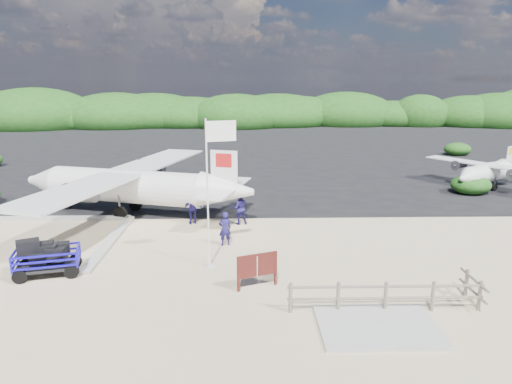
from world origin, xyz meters
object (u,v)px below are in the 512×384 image
at_px(crew_b, 239,208).
at_px(crew_c, 193,209).
at_px(crew_a, 225,229).
at_px(signboard, 257,288).
at_px(aircraft_small, 153,144).
at_px(aircraft_large, 439,166).
at_px(baggage_cart, 49,275).
at_px(flagpole, 209,266).

relative_size(crew_b, crew_c, 1.05).
bearing_deg(crew_a, signboard, 91.01).
bearing_deg(aircraft_small, aircraft_large, 117.69).
bearing_deg(baggage_cart, crew_a, 11.60).
bearing_deg(crew_c, crew_a, 98.83).
bearing_deg(flagpole, crew_a, 77.44).
bearing_deg(crew_a, crew_b, -117.09).
distance_m(flagpole, crew_a, 2.51).
xyz_separation_m(crew_a, crew_b, (0.60, 3.06, 0.07)).
height_order(crew_a, crew_c, crew_c).
bearing_deg(signboard, crew_b, 74.81).
bearing_deg(crew_c, baggage_cart, 32.08).
height_order(aircraft_large, aircraft_small, aircraft_large).
relative_size(aircraft_large, aircraft_small, 2.25).
bearing_deg(aircraft_large, aircraft_small, -11.10).
relative_size(signboard, crew_a, 1.04).
distance_m(signboard, crew_a, 4.55).
bearing_deg(crew_a, aircraft_large, -149.08).
relative_size(crew_a, aircraft_large, 0.10).
relative_size(signboard, crew_b, 0.95).
relative_size(flagpole, aircraft_large, 0.36).
relative_size(baggage_cart, flagpole, 0.42).
xyz_separation_m(baggage_cart, aircraft_large, (23.78, 21.55, 0.00)).
distance_m(crew_c, aircraft_small, 30.36).
bearing_deg(crew_b, baggage_cart, 30.84).
bearing_deg(baggage_cart, signboard, -22.64).
distance_m(signboard, aircraft_large, 27.85).
bearing_deg(baggage_cart, crew_b, 27.23).
xyz_separation_m(signboard, aircraft_small, (-10.90, 36.75, 0.00)).
bearing_deg(aircraft_large, baggage_cart, 58.50).
height_order(crew_b, crew_c, crew_b).
relative_size(crew_c, aircraft_large, 0.10).
bearing_deg(crew_b, aircraft_large, -147.11).
bearing_deg(baggage_cart, crew_c, 39.09).
distance_m(baggage_cart, aircraft_large, 32.09).
bearing_deg(crew_a, flagpole, 61.42).
bearing_deg(signboard, flagpole, 112.37).
distance_m(flagpole, aircraft_large, 27.42).
height_order(flagpole, crew_c, flagpole).
distance_m(flagpole, signboard, 2.68).
bearing_deg(flagpole, crew_b, 78.28).
bearing_deg(aircraft_small, flagpole, 69.71).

